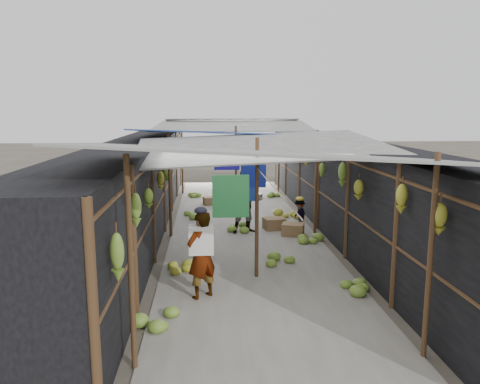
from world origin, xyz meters
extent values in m
plane|color=#6B6356|center=(0.00, 0.00, 0.00)|extent=(80.00, 80.00, 0.00)
cube|color=#9E998E|center=(0.00, 6.50, 0.01)|extent=(3.60, 16.00, 0.02)
cube|color=black|center=(-2.70, 6.50, 1.15)|extent=(1.40, 15.00, 2.30)
cube|color=black|center=(2.70, 6.50, 1.15)|extent=(1.40, 15.00, 2.30)
cube|color=#986E4D|center=(1.21, 5.82, 0.16)|extent=(0.63, 0.56, 0.31)
cube|color=#986E4D|center=(0.83, 6.44, 0.16)|extent=(0.59, 0.51, 0.32)
cube|color=#986E4D|center=(-0.80, 9.76, 0.14)|extent=(0.50, 0.44, 0.28)
cylinder|color=black|center=(0.79, 10.91, 0.08)|extent=(0.54, 0.54, 0.16)
imported|color=white|center=(-1.01, 2.09, 0.74)|extent=(0.64, 0.60, 1.48)
imported|color=#1B4D8A|center=(0.11, 6.19, 0.81)|extent=(0.92, 0.79, 1.63)
imported|color=#463F3C|center=(1.50, 6.45, 0.40)|extent=(0.41, 0.58, 0.81)
cylinder|color=brown|center=(-1.80, 0.00, 1.30)|extent=(0.07, 0.07, 2.60)
cylinder|color=brown|center=(1.80, 0.00, 1.30)|extent=(0.07, 0.07, 2.60)
cylinder|color=brown|center=(0.00, 3.00, 1.30)|extent=(0.07, 0.07, 2.60)
cylinder|color=brown|center=(-1.80, 6.00, 1.30)|extent=(0.07, 0.07, 2.60)
cylinder|color=brown|center=(1.80, 6.00, 1.30)|extent=(0.07, 0.07, 2.60)
cylinder|color=brown|center=(0.00, 9.00, 1.30)|extent=(0.07, 0.07, 2.60)
cylinder|color=brown|center=(-1.80, 12.00, 1.30)|extent=(0.07, 0.07, 2.60)
cylinder|color=brown|center=(1.80, 12.00, 1.30)|extent=(0.07, 0.07, 2.60)
cube|color=#A1A19C|center=(0.00, 1.00, 2.50)|extent=(5.21, 3.19, 0.52)
cube|color=#A1A19C|center=(0.20, 4.20, 2.35)|extent=(5.23, 3.73, 0.50)
cube|color=navy|center=(-0.10, 7.50, 2.45)|extent=(5.40, 3.60, 0.41)
cube|color=#A1A19C|center=(0.00, 10.80, 2.55)|extent=(5.37, 3.66, 0.27)
cube|color=#A1A19C|center=(0.10, 13.20, 2.65)|extent=(5.00, 1.99, 0.24)
cylinder|color=brown|center=(-2.00, 6.50, 2.05)|extent=(0.06, 15.00, 0.06)
cylinder|color=brown|center=(2.00, 6.50, 2.05)|extent=(0.06, 15.00, 0.06)
cylinder|color=gray|center=(0.00, 6.50, 2.05)|extent=(0.02, 15.00, 0.02)
cube|color=#2218A2|center=(-0.35, 7.50, 1.75)|extent=(0.70, 0.03, 0.60)
cube|color=#2A7E3F|center=(-0.52, 2.15, 1.70)|extent=(0.60, 0.03, 0.70)
cube|color=white|center=(0.89, 8.80, 1.77)|extent=(0.60, 0.03, 0.55)
cube|color=navy|center=(-0.44, 10.96, 1.75)|extent=(0.65, 0.03, 0.60)
cube|color=#182AA1|center=(0.12, 4.80, 1.72)|extent=(0.55, 0.03, 0.65)
ellipsoid|color=olive|center=(-1.88, -0.35, 1.51)|extent=(0.16, 0.13, 0.56)
ellipsoid|color=olive|center=(-1.88, 1.07, 1.73)|extent=(0.16, 0.14, 0.49)
ellipsoid|color=olive|center=(-1.88, 2.48, 1.62)|extent=(0.16, 0.14, 0.35)
ellipsoid|color=#A5A62A|center=(-1.88, 4.56, 1.61)|extent=(0.16, 0.14, 0.41)
ellipsoid|color=olive|center=(-1.88, 6.05, 1.58)|extent=(0.19, 0.16, 0.43)
ellipsoid|color=olive|center=(-1.88, 7.33, 1.78)|extent=(0.17, 0.15, 0.37)
ellipsoid|color=olive|center=(-1.88, 8.43, 1.62)|extent=(0.17, 0.14, 0.44)
ellipsoid|color=#A5A62A|center=(-1.88, 10.24, 1.69)|extent=(0.16, 0.13, 0.52)
ellipsoid|color=#A5A62A|center=(-1.88, 12.16, 1.57)|extent=(0.15, 0.13, 0.59)
ellipsoid|color=#A5A62A|center=(-1.88, 13.59, 1.67)|extent=(0.19, 0.16, 0.58)
ellipsoid|color=#A5A62A|center=(1.88, 0.01, 1.79)|extent=(0.18, 0.16, 0.41)
ellipsoid|color=#A5A62A|center=(1.88, 1.11, 1.82)|extent=(0.17, 0.14, 0.45)
ellipsoid|color=#A5A62A|center=(1.88, 3.00, 1.64)|extent=(0.19, 0.16, 0.39)
ellipsoid|color=olive|center=(1.88, 4.05, 1.77)|extent=(0.18, 0.15, 0.53)
ellipsoid|color=olive|center=(1.88, 5.75, 1.64)|extent=(0.15, 0.13, 0.38)
ellipsoid|color=#A5A62A|center=(1.88, 7.51, 1.77)|extent=(0.17, 0.14, 0.52)
ellipsoid|color=#A5A62A|center=(1.88, 8.93, 1.64)|extent=(0.18, 0.15, 0.39)
ellipsoid|color=olive|center=(1.88, 10.53, 1.68)|extent=(0.17, 0.15, 0.44)
ellipsoid|color=olive|center=(1.88, 12.12, 1.67)|extent=(0.17, 0.14, 0.38)
ellipsoid|color=olive|center=(1.88, 13.59, 1.54)|extent=(0.14, 0.12, 0.48)
ellipsoid|color=#A5A62A|center=(-1.40, 3.43, 0.14)|extent=(0.58, 0.49, 0.29)
ellipsoid|color=olive|center=(1.44, 5.21, 0.14)|extent=(0.57, 0.48, 0.28)
ellipsoid|color=#A5A62A|center=(1.44, 7.79, 0.14)|extent=(0.56, 0.47, 0.28)
ellipsoid|color=olive|center=(1.42, 11.09, 0.12)|extent=(0.47, 0.40, 0.24)
ellipsoid|color=olive|center=(-1.48, 7.94, 0.16)|extent=(0.62, 0.53, 0.31)
ellipsoid|color=olive|center=(0.45, 3.82, 0.16)|extent=(0.66, 0.56, 0.33)
ellipsoid|color=olive|center=(1.70, 2.13, 0.14)|extent=(0.56, 0.48, 0.28)
ellipsoid|color=olive|center=(-0.24, 6.32, 0.17)|extent=(0.70, 0.59, 0.35)
ellipsoid|color=olive|center=(-1.70, 1.12, 0.14)|extent=(0.55, 0.47, 0.28)
ellipsoid|color=olive|center=(-1.22, 11.31, 0.14)|extent=(0.56, 0.48, 0.28)
camera|label=1|loc=(-0.91, -5.28, 3.08)|focal=35.00mm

